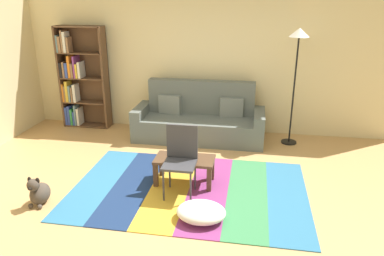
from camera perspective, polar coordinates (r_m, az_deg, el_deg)
ground_plane at (r=4.80m, az=-1.89°, el=-10.41°), size 14.00×14.00×0.00m
back_wall at (r=6.74m, az=2.40°, el=10.85°), size 6.80×0.10×2.70m
rug at (r=4.92m, az=-0.46°, el=-9.52°), size 3.06×2.04×0.01m
couch at (r=6.49m, az=1.14°, el=1.24°), size 2.26×0.80×1.00m
bookshelf at (r=7.31m, az=-17.28°, el=7.22°), size 0.90×0.28×1.90m
coffee_table at (r=4.94m, az=-1.20°, el=-5.46°), size 0.80×0.41×0.36m
pouf at (r=4.28m, az=1.43°, el=-12.93°), size 0.57×0.46×0.19m
dog at (r=4.92m, az=-22.72°, el=-9.19°), size 0.22×0.35×0.40m
standing_lamp at (r=6.19m, az=16.14°, el=11.78°), size 0.32×0.32×1.94m
tv_remote at (r=4.92m, az=0.02°, el=-4.54°), size 0.10×0.16×0.02m
folding_chair at (r=4.63m, az=-1.75°, el=-4.17°), size 0.40×0.40×0.90m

